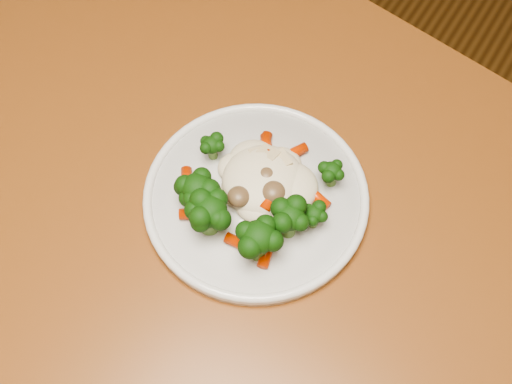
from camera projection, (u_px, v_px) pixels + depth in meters
dining_table at (175, 234)px, 0.80m from camera, size 1.26×0.93×0.75m
plate at (256, 198)px, 0.70m from camera, size 0.24×0.24×0.01m
meal at (245, 199)px, 0.66m from camera, size 0.17×0.17×0.05m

